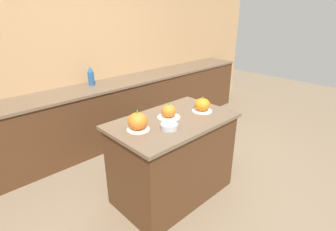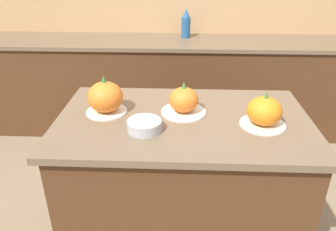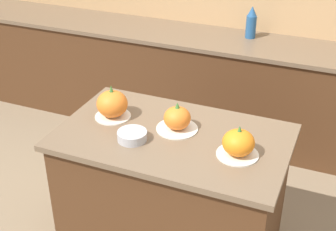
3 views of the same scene
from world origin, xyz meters
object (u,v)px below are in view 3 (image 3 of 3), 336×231
Objects in this scene: pumpkin_cake_center at (177,119)px; bottle_tall at (251,23)px; pumpkin_cake_right at (238,144)px; mixing_bowl at (132,136)px; pumpkin_cake_left at (112,105)px.

bottle_tall is (0.02, 1.62, 0.07)m from pumpkin_cake_center.
pumpkin_cake_right is 1.36× the size of mixing_bowl.
bottle_tall reaches higher than pumpkin_cake_center.
pumpkin_cake_center is at bearing -90.69° from bottle_tall.
bottle_tall is (-0.37, 1.74, 0.07)m from pumpkin_cake_right.
mixing_bowl is (0.22, -0.18, -0.06)m from pumpkin_cake_left.
mixing_bowl is at bearing -172.23° from pumpkin_cake_right.
bottle_tall reaches higher than pumpkin_cake_right.
pumpkin_cake_center is 0.27m from mixing_bowl.
pumpkin_cake_center is 0.41m from pumpkin_cake_right.
pumpkin_cake_right is 1.78m from bottle_tall.
pumpkin_cake_left is 0.80× the size of bottle_tall.
bottle_tall reaches higher than mixing_bowl.
pumpkin_cake_left is 0.80m from pumpkin_cake_right.
bottle_tall is 1.65× the size of mixing_bowl.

